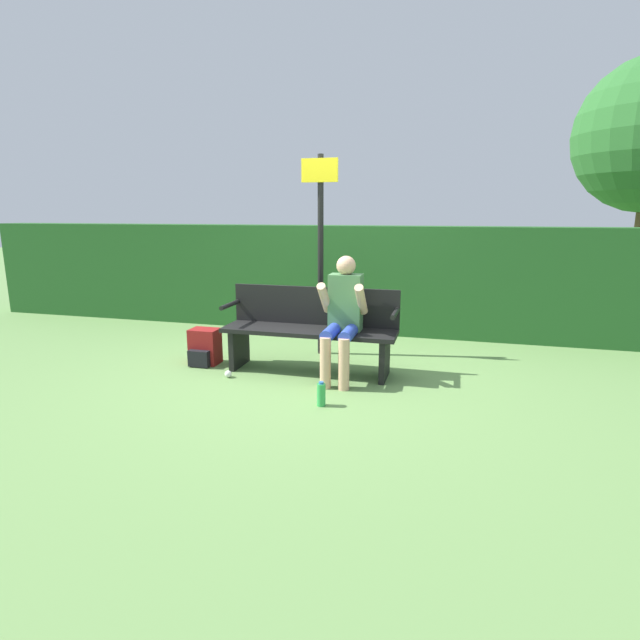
{
  "coord_description": "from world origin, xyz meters",
  "views": [
    {
      "loc": [
        1.48,
        -5.03,
        1.73
      ],
      "look_at": [
        0.15,
        -0.1,
        0.61
      ],
      "focal_mm": 28.0,
      "sensor_mm": 36.0,
      "label": 1
    }
  ],
  "objects_px": {
    "park_bench": "(311,328)",
    "backpack": "(204,348)",
    "signpost": "(320,241)",
    "parked_car": "(231,246)",
    "water_bottle": "(321,394)",
    "person_seated": "(343,312)"
  },
  "relations": [
    {
      "from": "park_bench",
      "to": "backpack",
      "type": "distance_m",
      "value": 1.29
    },
    {
      "from": "backpack",
      "to": "signpost",
      "type": "xyz_separation_m",
      "value": [
        1.18,
        0.77,
        1.19
      ]
    },
    {
      "from": "parked_car",
      "to": "signpost",
      "type": "bearing_deg",
      "value": -68.28
    },
    {
      "from": "backpack",
      "to": "water_bottle",
      "type": "distance_m",
      "value": 1.86
    },
    {
      "from": "park_bench",
      "to": "signpost",
      "type": "height_order",
      "value": "signpost"
    },
    {
      "from": "backpack",
      "to": "parked_car",
      "type": "height_order",
      "value": "parked_car"
    },
    {
      "from": "person_seated",
      "to": "parked_car",
      "type": "bearing_deg",
      "value": 120.75
    },
    {
      "from": "park_bench",
      "to": "signpost",
      "type": "bearing_deg",
      "value": 96.14
    },
    {
      "from": "park_bench",
      "to": "person_seated",
      "type": "bearing_deg",
      "value": -20.26
    },
    {
      "from": "person_seated",
      "to": "parked_car",
      "type": "distance_m",
      "value": 11.45
    },
    {
      "from": "water_bottle",
      "to": "parked_car",
      "type": "distance_m",
      "value": 12.18
    },
    {
      "from": "park_bench",
      "to": "water_bottle",
      "type": "height_order",
      "value": "park_bench"
    },
    {
      "from": "signpost",
      "to": "parked_car",
      "type": "height_order",
      "value": "signpost"
    },
    {
      "from": "park_bench",
      "to": "parked_car",
      "type": "relative_size",
      "value": 0.42
    },
    {
      "from": "backpack",
      "to": "water_bottle",
      "type": "bearing_deg",
      "value": -28.51
    },
    {
      "from": "park_bench",
      "to": "water_bottle",
      "type": "distance_m",
      "value": 1.11
    },
    {
      "from": "person_seated",
      "to": "water_bottle",
      "type": "distance_m",
      "value": 1.02
    },
    {
      "from": "park_bench",
      "to": "backpack",
      "type": "height_order",
      "value": "park_bench"
    },
    {
      "from": "water_bottle",
      "to": "signpost",
      "type": "bearing_deg",
      "value": 105.3
    },
    {
      "from": "person_seated",
      "to": "signpost",
      "type": "height_order",
      "value": "signpost"
    },
    {
      "from": "park_bench",
      "to": "signpost",
      "type": "xyz_separation_m",
      "value": [
        -0.07,
        0.68,
        0.9
      ]
    },
    {
      "from": "park_bench",
      "to": "parked_car",
      "type": "distance_m",
      "value": 11.13
    }
  ]
}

